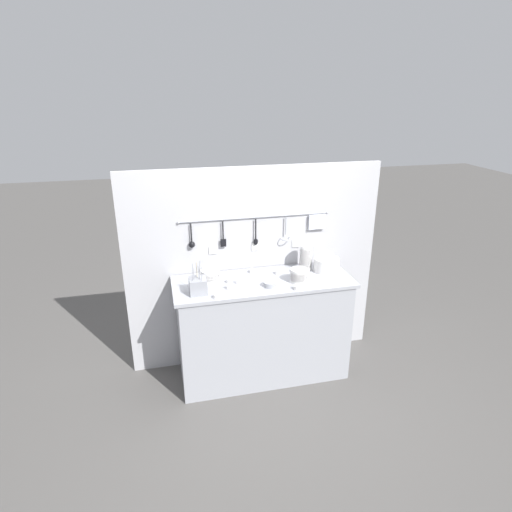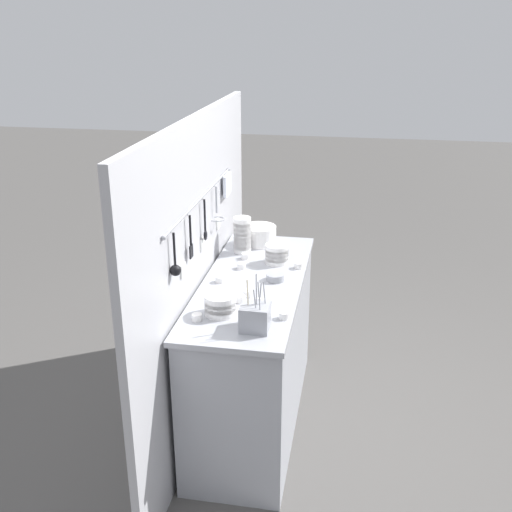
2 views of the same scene
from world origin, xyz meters
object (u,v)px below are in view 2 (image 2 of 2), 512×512
(cutlery_caddy, at_px, (255,317))
(steel_mixing_bowl, at_px, (275,277))
(cup_mid_row, at_px, (299,265))
(cup_beside_plates, at_px, (220,279))
(plate_stack, at_px, (259,235))
(cup_front_right, at_px, (242,266))
(cup_back_right, at_px, (240,299))
(cup_centre, at_px, (284,315))
(bowl_stack_short_front, at_px, (242,235))
(cup_front_left, at_px, (248,293))
(bowl_stack_wide_centre, at_px, (277,254))
(cup_edge_near, at_px, (197,317))
(cup_by_caddy, at_px, (260,302))
(cup_edge_far, at_px, (245,256))
(bowl_stack_nested_right, at_px, (220,304))

(cutlery_caddy, bearing_deg, steel_mixing_bowl, -1.16)
(cup_mid_row, xyz_separation_m, cup_beside_plates, (-0.29, 0.42, 0.00))
(plate_stack, height_order, cup_mid_row, plate_stack)
(cutlery_caddy, distance_m, cup_front_right, 0.77)
(cup_back_right, relative_size, cup_centre, 1.00)
(steel_mixing_bowl, bearing_deg, cutlery_caddy, 178.84)
(bowl_stack_short_front, relative_size, cup_mid_row, 4.53)
(cup_front_left, height_order, cup_centre, same)
(cup_back_right, bearing_deg, bowl_stack_wide_centre, -11.11)
(cup_front_right, bearing_deg, cutlery_caddy, -163.74)
(cup_edge_near, bearing_deg, bowl_stack_wide_centre, -19.05)
(bowl_stack_wide_centre, height_order, cup_by_caddy, bowl_stack_wide_centre)
(cup_front_right, height_order, cup_edge_far, same)
(bowl_stack_nested_right, xyz_separation_m, plate_stack, (1.06, -0.02, 0.01))
(plate_stack, relative_size, cup_mid_row, 4.38)
(cup_front_right, bearing_deg, cup_front_left, -163.52)
(plate_stack, relative_size, cup_edge_near, 4.38)
(cup_mid_row, xyz_separation_m, cup_front_left, (-0.45, 0.23, 0.00))
(bowl_stack_nested_right, bearing_deg, cup_edge_near, 131.91)
(cup_front_left, bearing_deg, cup_front_right, 16.48)
(cutlery_caddy, height_order, cup_back_right, cutlery_caddy)
(cup_by_caddy, bearing_deg, cup_centre, -131.19)
(bowl_stack_wide_centre, bearing_deg, cup_edge_far, 80.36)
(steel_mixing_bowl, xyz_separation_m, cup_front_left, (-0.24, 0.11, -0.00))
(cup_edge_near, height_order, cup_by_caddy, same)
(bowl_stack_wide_centre, bearing_deg, cup_back_right, 168.89)
(plate_stack, distance_m, cup_beside_plates, 0.68)
(bowl_stack_nested_right, height_order, plate_stack, plate_stack)
(cup_mid_row, bearing_deg, bowl_stack_short_front, 61.63)
(bowl_stack_short_front, distance_m, cup_front_left, 0.68)
(cup_edge_far, distance_m, cup_by_caddy, 0.67)
(plate_stack, xyz_separation_m, cup_edge_near, (-1.15, 0.12, -0.04))
(cup_front_right, relative_size, cup_edge_far, 1.00)
(bowl_stack_wide_centre, bearing_deg, bowl_stack_short_front, 58.89)
(bowl_stack_nested_right, bearing_deg, cup_front_right, 1.15)
(cup_mid_row, distance_m, cup_beside_plates, 0.51)
(bowl_stack_wide_centre, distance_m, cup_edge_near, 0.88)
(steel_mixing_bowl, bearing_deg, cup_back_right, 155.38)
(bowl_stack_wide_centre, distance_m, cup_back_right, 0.59)
(bowl_stack_nested_right, relative_size, cutlery_caddy, 0.57)
(cup_centre, bearing_deg, cup_by_caddy, 48.81)
(cup_front_right, height_order, cup_mid_row, same)
(cutlery_caddy, relative_size, cup_by_caddy, 5.44)
(bowl_stack_short_front, bearing_deg, steel_mixing_bowl, -146.49)
(bowl_stack_short_front, xyz_separation_m, plate_stack, (0.17, -0.08, -0.06))
(cup_centre, xyz_separation_m, cup_by_caddy, (0.13, 0.14, 0.00))
(bowl_stack_nested_right, xyz_separation_m, cup_by_caddy, (0.13, -0.18, -0.04))
(bowl_stack_nested_right, distance_m, cup_edge_near, 0.14)
(cup_front_left, relative_size, cup_beside_plates, 1.00)
(cup_front_right, xyz_separation_m, cup_beside_plates, (-0.22, 0.08, 0.00))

